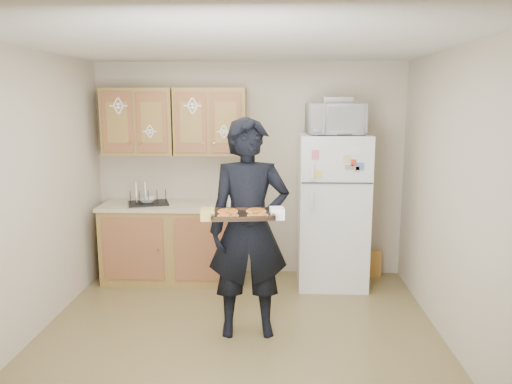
% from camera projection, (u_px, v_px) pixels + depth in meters
% --- Properties ---
extents(floor, '(3.60, 3.60, 0.00)m').
position_uv_depth(floor, '(238.00, 340.00, 4.36)').
color(floor, brown).
rests_on(floor, ground).
extents(ceiling, '(3.60, 3.60, 0.00)m').
position_uv_depth(ceiling, '(236.00, 44.00, 3.91)').
color(ceiling, silver).
rests_on(ceiling, wall_back).
extents(wall_back, '(3.60, 0.04, 2.50)m').
position_uv_depth(wall_back, '(250.00, 170.00, 5.91)').
color(wall_back, '#BBAF98').
rests_on(wall_back, floor).
extents(wall_front, '(3.60, 0.04, 2.50)m').
position_uv_depth(wall_front, '(206.00, 274.00, 2.37)').
color(wall_front, '#BBAF98').
rests_on(wall_front, floor).
extents(wall_left, '(0.04, 3.60, 2.50)m').
position_uv_depth(wall_left, '(25.00, 198.00, 4.22)').
color(wall_left, '#BBAF98').
rests_on(wall_left, floor).
extents(wall_right, '(0.04, 3.60, 2.50)m').
position_uv_depth(wall_right, '(457.00, 202.00, 4.06)').
color(wall_right, '#BBAF98').
rests_on(wall_right, floor).
extents(refrigerator, '(0.75, 0.70, 1.70)m').
position_uv_depth(refrigerator, '(332.00, 211.00, 5.57)').
color(refrigerator, white).
rests_on(refrigerator, floor).
extents(base_cabinet, '(1.60, 0.60, 0.86)m').
position_uv_depth(base_cabinet, '(175.00, 243.00, 5.78)').
color(base_cabinet, olive).
rests_on(base_cabinet, floor).
extents(countertop, '(1.64, 0.64, 0.04)m').
position_uv_depth(countertop, '(174.00, 206.00, 5.70)').
color(countertop, beige).
rests_on(countertop, base_cabinet).
extents(upper_cab_left, '(0.80, 0.33, 0.75)m').
position_uv_depth(upper_cab_left, '(139.00, 122.00, 5.68)').
color(upper_cab_left, olive).
rests_on(upper_cab_left, wall_back).
extents(upper_cab_right, '(0.80, 0.33, 0.75)m').
position_uv_depth(upper_cab_right, '(211.00, 122.00, 5.64)').
color(upper_cab_right, olive).
rests_on(upper_cab_right, wall_back).
extents(cereal_box, '(0.20, 0.07, 0.32)m').
position_uv_depth(cereal_box, '(372.00, 263.00, 5.91)').
color(cereal_box, gold).
rests_on(cereal_box, floor).
extents(person, '(0.75, 0.54, 1.92)m').
position_uv_depth(person, '(249.00, 229.00, 4.33)').
color(person, black).
rests_on(person, floor).
extents(baking_tray, '(0.54, 0.42, 0.04)m').
position_uv_depth(baking_tray, '(242.00, 215.00, 4.01)').
color(baking_tray, black).
rests_on(baking_tray, person).
extents(pizza_front_left, '(0.17, 0.17, 0.02)m').
position_uv_depth(pizza_front_left, '(228.00, 215.00, 3.91)').
color(pizza_front_left, orange).
rests_on(pizza_front_left, baking_tray).
extents(pizza_front_right, '(0.17, 0.17, 0.02)m').
position_uv_depth(pizza_front_right, '(258.00, 215.00, 3.93)').
color(pizza_front_right, orange).
rests_on(pizza_front_right, baking_tray).
extents(pizza_back_left, '(0.17, 0.17, 0.02)m').
position_uv_depth(pizza_back_left, '(228.00, 211.00, 4.08)').
color(pizza_back_left, orange).
rests_on(pizza_back_left, baking_tray).
extents(pizza_back_right, '(0.17, 0.17, 0.02)m').
position_uv_depth(pizza_back_right, '(256.00, 210.00, 4.09)').
color(pizza_back_right, orange).
rests_on(pizza_back_right, baking_tray).
extents(microwave, '(0.64, 0.48, 0.33)m').
position_uv_depth(microwave, '(335.00, 119.00, 5.34)').
color(microwave, white).
rests_on(microwave, refrigerator).
extents(foil_pan, '(0.31, 0.22, 0.07)m').
position_uv_depth(foil_pan, '(337.00, 100.00, 5.33)').
color(foil_pan, silver).
rests_on(foil_pan, microwave).
extents(dish_rack, '(0.52, 0.45, 0.18)m').
position_uv_depth(dish_rack, '(148.00, 197.00, 5.66)').
color(dish_rack, black).
rests_on(dish_rack, countertop).
extents(bowl, '(0.24, 0.24, 0.05)m').
position_uv_depth(bowl, '(147.00, 200.00, 5.67)').
color(bowl, silver).
rests_on(bowl, dish_rack).
extents(soap_bottle, '(0.08, 0.09, 0.19)m').
position_uv_depth(soap_bottle, '(232.00, 197.00, 5.58)').
color(soap_bottle, white).
rests_on(soap_bottle, countertop).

